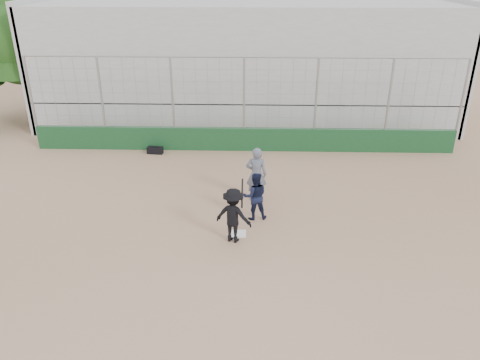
{
  "coord_description": "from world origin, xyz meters",
  "views": [
    {
      "loc": [
        0.4,
        -12.1,
        7.43
      ],
      "look_at": [
        0.0,
        1.4,
        1.15
      ],
      "focal_mm": 35.0,
      "sensor_mm": 36.0,
      "label": 1
    }
  ],
  "objects_px": {
    "umpire": "(256,177)",
    "equipment_bag": "(155,150)",
    "batter_at_plate": "(233,215)",
    "catcher_crouched": "(255,204)"
  },
  "relations": [
    {
      "from": "umpire",
      "to": "equipment_bag",
      "type": "distance_m",
      "value": 6.09
    },
    {
      "from": "batter_at_plate",
      "to": "umpire",
      "type": "bearing_deg",
      "value": 75.69
    },
    {
      "from": "batter_at_plate",
      "to": "equipment_bag",
      "type": "height_order",
      "value": "batter_at_plate"
    },
    {
      "from": "umpire",
      "to": "equipment_bag",
      "type": "bearing_deg",
      "value": -40.92
    },
    {
      "from": "catcher_crouched",
      "to": "equipment_bag",
      "type": "distance_m",
      "value": 7.01
    },
    {
      "from": "batter_at_plate",
      "to": "equipment_bag",
      "type": "relative_size",
      "value": 2.65
    },
    {
      "from": "catcher_crouched",
      "to": "umpire",
      "type": "height_order",
      "value": "umpire"
    },
    {
      "from": "batter_at_plate",
      "to": "catcher_crouched",
      "type": "xyz_separation_m",
      "value": [
        0.62,
        1.3,
        -0.3
      ]
    },
    {
      "from": "catcher_crouched",
      "to": "umpire",
      "type": "relative_size",
      "value": 0.63
    },
    {
      "from": "catcher_crouched",
      "to": "equipment_bag",
      "type": "height_order",
      "value": "catcher_crouched"
    }
  ]
}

